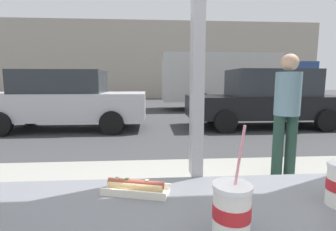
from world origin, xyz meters
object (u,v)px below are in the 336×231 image
parked_car_silver (65,100)px  box_truck (233,79)px  parked_car_black (266,99)px  soda_cup_right (232,210)px  hotdog_tray_far (136,187)px  pedestrian (287,108)px

parked_car_silver → box_truck: bearing=36.9°
parked_car_silver → parked_car_black: parked_car_black is taller
parked_car_black → soda_cup_right: bearing=-116.0°
parked_car_silver → parked_car_black: (6.07, 0.00, 0.01)m
parked_car_silver → box_truck: 8.40m
hotdog_tray_far → parked_car_silver: 7.07m
box_truck → pedestrian: 9.72m
parked_car_silver → pedestrian: size_ratio=2.83×
soda_cup_right → pedestrian: (1.57, 2.54, -0.02)m
hotdog_tray_far → box_truck: 12.42m
hotdog_tray_far → parked_car_black: parked_car_black is taller
parked_car_black → box_truck: 5.10m
hotdog_tray_far → box_truck: (4.26, 11.66, 0.49)m
box_truck → hotdog_tray_far: bearing=-110.1°
soda_cup_right → pedestrian: bearing=58.2°
hotdog_tray_far → parked_car_black: bearing=61.3°
parked_car_black → pedestrian: parked_car_black is taller
parked_car_silver → parked_car_black: bearing=0.0°
hotdog_tray_far → box_truck: size_ratio=0.04×
soda_cup_right → parked_car_black: bearing=64.0°
parked_car_black → parked_car_silver: bearing=-180.0°
box_truck → soda_cup_right: bearing=-108.5°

